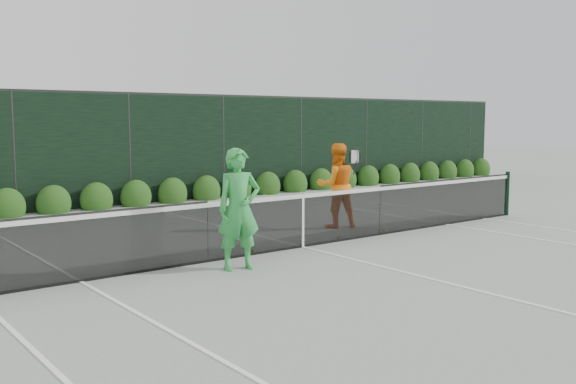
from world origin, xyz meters
TOP-DOWN VIEW (x-y plane):
  - ground at (0.00, 0.00)m, footprint 80.00×80.00m
  - tennis_net at (-0.02, 0.00)m, footprint 12.90×0.10m
  - player_woman at (-1.86, -0.71)m, footprint 0.78×0.60m
  - player_man at (1.96, 1.26)m, footprint 1.08×0.97m
  - court_lines at (0.00, 0.00)m, footprint 11.03×23.83m
  - windscreen_fence at (0.00, -2.71)m, footprint 32.00×21.07m
  - hedge_row at (-0.00, 7.15)m, footprint 31.66×0.65m
  - tennis_balls at (0.84, 0.23)m, footprint 3.38×0.10m

SIDE VIEW (x-z plane):
  - ground at x=0.00m, z-range 0.00..0.00m
  - court_lines at x=0.00m, z-range 0.00..0.01m
  - tennis_balls at x=0.84m, z-range 0.00..0.07m
  - hedge_row at x=0.00m, z-range -0.23..0.70m
  - tennis_net at x=-0.02m, z-range 0.00..1.07m
  - player_man at x=1.96m, z-range 0.00..1.82m
  - player_woman at x=-1.86m, z-range 0.00..1.89m
  - windscreen_fence at x=0.00m, z-range -0.02..3.04m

